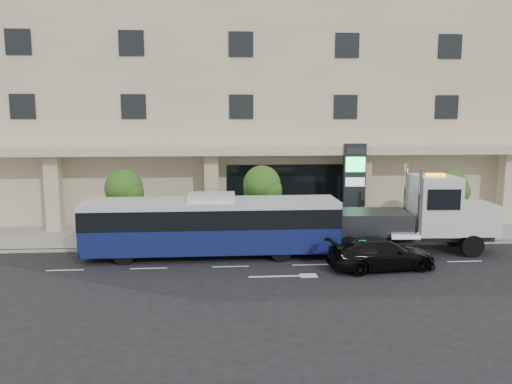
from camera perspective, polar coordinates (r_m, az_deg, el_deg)
The scene contains 11 objects.
ground at distance 26.79m, azimuth 5.64°, elevation -7.35°, with size 120.00×120.00×0.00m, color black.
sidewalk at distance 31.55m, azimuth 4.08°, elevation -4.75°, with size 120.00×6.00×0.15m, color gray.
curb at distance 28.67m, azimuth 4.95°, elevation -6.12°, with size 120.00×0.30×0.15m, color gray.
convention_center at distance 41.12m, azimuth 2.08°, elevation 12.25°, with size 60.00×17.60×20.00m.
tree_left at distance 29.77m, azimuth -14.80°, elevation 0.13°, with size 2.27×2.20×4.22m.
tree_mid at distance 29.35m, azimuth 0.73°, elevation 0.60°, with size 2.28×2.20×4.38m.
tree_right at distance 32.47m, azimuth 21.39°, elevation 0.37°, with size 2.10×2.00×4.04m.
city_bus at distance 26.40m, azimuth -5.08°, elevation -3.75°, with size 13.28×2.81×3.36m.
tow_truck at distance 28.57m, azimuth 17.85°, elevation -2.71°, with size 10.42×3.06×4.73m.
black_sedan at distance 25.15m, azimuth 14.13°, elevation -6.83°, with size 2.14×5.26×1.53m, color black.
signage_pylon at distance 32.23m, azimuth 11.12°, elevation 0.62°, with size 1.41×0.59×5.53m.
Camera 1 is at (-4.52, -25.37, 7.33)m, focal length 35.00 mm.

